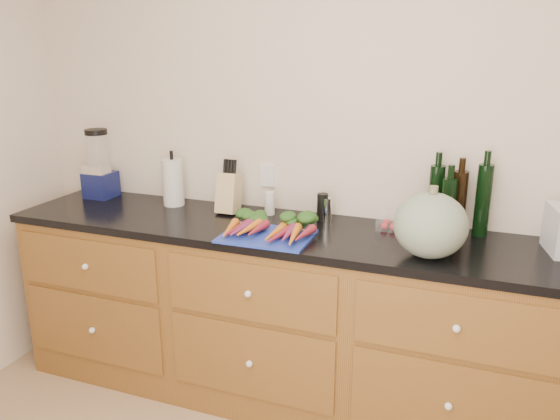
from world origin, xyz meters
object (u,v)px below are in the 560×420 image
at_px(paper_towel, 173,182).
at_px(knife_block, 229,193).
at_px(tomato_box, 395,222).
at_px(blender_appliance, 99,168).
at_px(cutting_board, 267,236).
at_px(carrots, 271,227).
at_px(squash, 431,225).

relative_size(paper_towel, knife_block, 1.22).
bearing_deg(tomato_box, blender_appliance, -179.59).
relative_size(cutting_board, carrots, 0.96).
xyz_separation_m(knife_block, tomato_box, (0.87, 0.03, -0.07)).
xyz_separation_m(cutting_board, carrots, (-0.00, 0.05, 0.03)).
distance_m(cutting_board, carrots, 0.06).
bearing_deg(paper_towel, knife_block, -3.27).
bearing_deg(carrots, paper_towel, 158.38).
height_order(cutting_board, squash, squash).
bearing_deg(squash, tomato_box, 121.76).
distance_m(carrots, knife_block, 0.43).
relative_size(squash, blender_appliance, 0.77).
height_order(cutting_board, tomato_box, tomato_box).
height_order(blender_appliance, tomato_box, blender_appliance).
xyz_separation_m(squash, knife_block, (-1.06, 0.28, -0.03)).
distance_m(squash, paper_towel, 1.44).
bearing_deg(squash, paper_towel, 167.93).
bearing_deg(paper_towel, squash, -12.07).
relative_size(squash, paper_towel, 1.19).
height_order(blender_appliance, knife_block, blender_appliance).
xyz_separation_m(cutting_board, paper_towel, (-0.69, 0.32, 0.12)).
height_order(blender_appliance, paper_towel, blender_appliance).
distance_m(blender_appliance, paper_towel, 0.49).
distance_m(carrots, squash, 0.73).
xyz_separation_m(blender_appliance, tomato_box, (1.71, 0.01, -0.14)).
distance_m(cutting_board, knife_block, 0.46).
height_order(knife_block, tomato_box, knife_block).
relative_size(squash, knife_block, 1.45).
bearing_deg(blender_appliance, squash, -8.96).
bearing_deg(cutting_board, carrots, 90.00).
xyz_separation_m(blender_appliance, paper_towel, (0.49, 0.00, -0.05)).
bearing_deg(paper_towel, carrots, -21.62).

